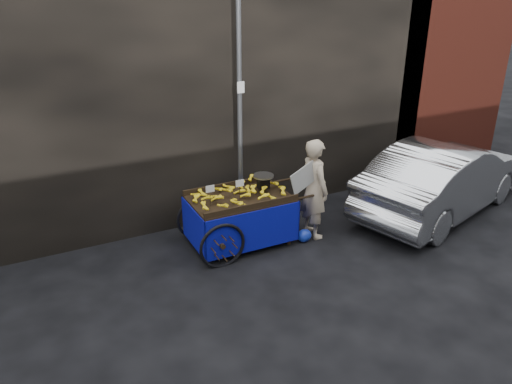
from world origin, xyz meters
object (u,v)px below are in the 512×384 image
banana_cart (237,203)px  parked_car (443,178)px  plastic_bag (304,236)px  vendor (314,189)px

banana_cart → parked_car: size_ratio=0.55×
plastic_bag → parked_car: 2.91m
banana_cart → vendor: 1.29m
vendor → plastic_bag: 0.79m
vendor → parked_car: size_ratio=0.42×
vendor → parked_car: bearing=-98.4°
banana_cart → parked_car: (3.86, -0.57, -0.07)m
banana_cart → plastic_bag: (1.00, -0.44, -0.62)m
vendor → plastic_bag: vendor is taller
vendor → plastic_bag: bearing=119.4°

